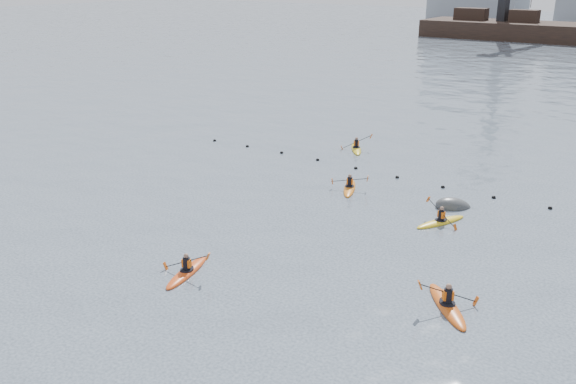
# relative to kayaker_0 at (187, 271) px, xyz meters

# --- Properties ---
(ground) EXTENTS (400.00, 400.00, 0.00)m
(ground) POSITION_rel_kayaker_0_xyz_m (3.84, -5.77, -0.10)
(ground) COLOR #34404C
(ground) RESTS_ON ground
(float_line) EXTENTS (33.24, 0.73, 0.24)m
(float_line) POSITION_rel_kayaker_0_xyz_m (3.34, 16.77, -0.07)
(float_line) COLOR black
(float_line) RESTS_ON ground
(kayaker_0) EXTENTS (2.22, 3.32, 1.26)m
(kayaker_0) POSITION_rel_kayaker_0_xyz_m (0.00, 0.00, 0.00)
(kayaker_0) COLOR #D84714
(kayaker_0) RESTS_ON ground
(kayaker_2) EXTENTS (2.01, 3.19, 1.03)m
(kayaker_2) POSITION_rel_kayaker_0_xyz_m (0.41, 13.21, -0.00)
(kayaker_2) COLOR orange
(kayaker_2) RESTS_ON ground
(kayaker_3) EXTENTS (2.06, 3.14, 1.24)m
(kayaker_3) POSITION_rel_kayaker_0_xyz_m (6.74, 11.35, -0.00)
(kayaker_3) COLOR yellow
(kayaker_3) RESTS_ON ground
(kayaker_4) EXTENTS (2.84, 3.13, 1.33)m
(kayaker_4) POSITION_rel_kayaker_0_xyz_m (10.05, 3.63, 0.01)
(kayaker_4) COLOR #CC5113
(kayaker_4) RESTS_ON ground
(kayaker_5) EXTENTS (2.30, 3.04, 1.28)m
(kayaker_5) POSITION_rel_kayaker_0_xyz_m (-3.33, 20.81, -0.00)
(kayaker_5) COLOR gold
(kayaker_5) RESTS_ON ground
(mooring_buoy) EXTENTS (2.45, 2.36, 1.42)m
(mooring_buoy) POSITION_rel_kayaker_0_xyz_m (6.48, 13.87, -0.10)
(mooring_buoy) COLOR #3C3E41
(mooring_buoy) RESTS_ON ground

